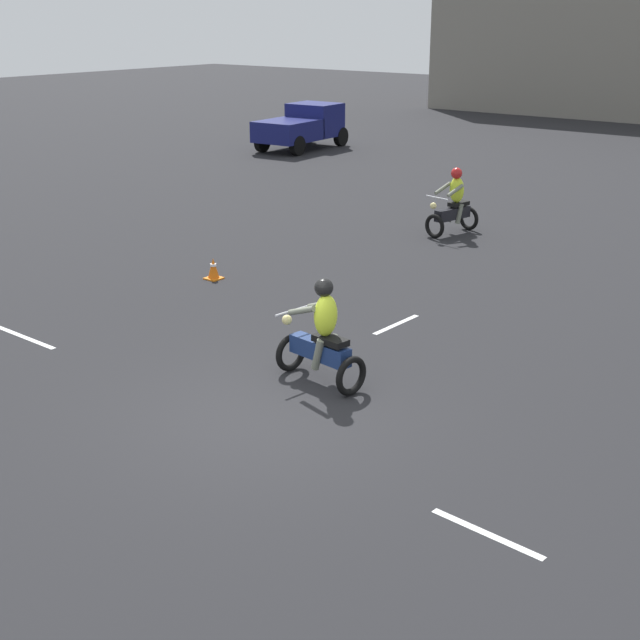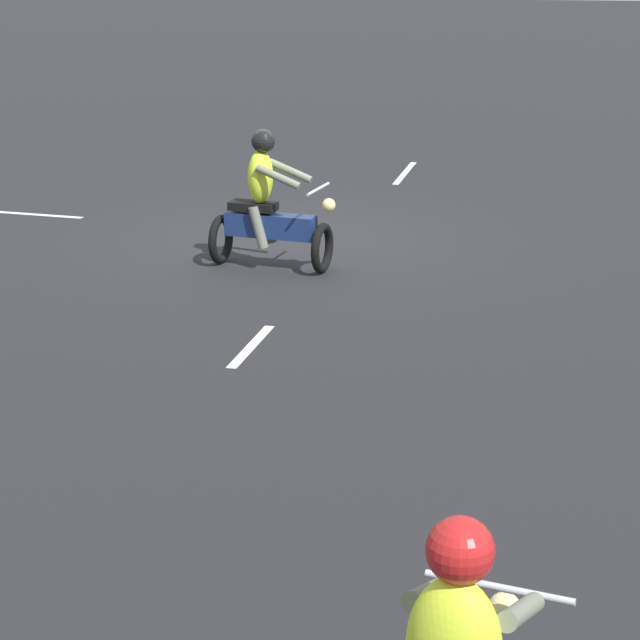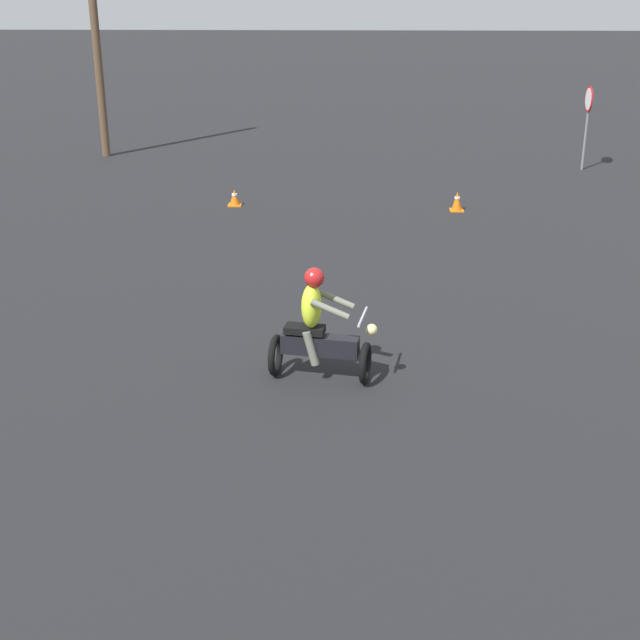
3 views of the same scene
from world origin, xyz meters
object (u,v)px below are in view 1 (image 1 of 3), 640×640
at_px(pickup_truck, 302,126).
at_px(traffic_cone_near_right, 213,269).
at_px(motorcycle_rider_background, 454,205).
at_px(motorcycle_rider_foreground, 322,338).

relative_size(pickup_truck, traffic_cone_near_right, 9.42).
bearing_deg(motorcycle_rider_background, pickup_truck, -25.57).
bearing_deg(pickup_truck, motorcycle_rider_background, -40.35).
height_order(motorcycle_rider_background, traffic_cone_near_right, motorcycle_rider_background).
bearing_deg(pickup_truck, motorcycle_rider_foreground, -54.28).
relative_size(motorcycle_rider_foreground, pickup_truck, 0.39).
distance_m(motorcycle_rider_background, pickup_truck, 14.94).
bearing_deg(pickup_truck, traffic_cone_near_right, -60.77).
relative_size(motorcycle_rider_foreground, traffic_cone_near_right, 3.67).
bearing_deg(traffic_cone_near_right, motorcycle_rider_background, 73.67).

